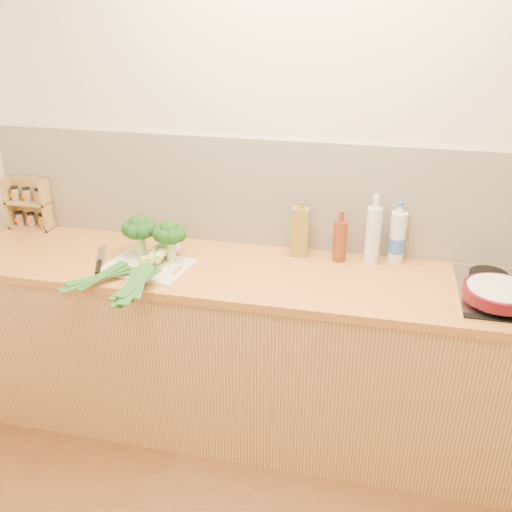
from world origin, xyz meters
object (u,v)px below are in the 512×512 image
Objects in this scene: chopping_board at (148,266)px; chefs_knife at (99,264)px; skillet at (500,293)px; spice_rack at (30,206)px.

chefs_knife reaches higher than chopping_board.
chefs_knife is (-0.23, -0.04, 0.00)m from chopping_board.
skillet reaches higher than chopping_board.
spice_rack is (-0.80, 0.33, 0.12)m from chopping_board.
chopping_board is 1.17× the size of chefs_knife.
skillet is 2.35m from spice_rack.
spice_rack is at bearing 124.92° from chefs_knife.
chefs_knife is at bearing -32.49° from spice_rack.
spice_rack reaches higher than chopping_board.
chefs_knife is 1.76m from skillet.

